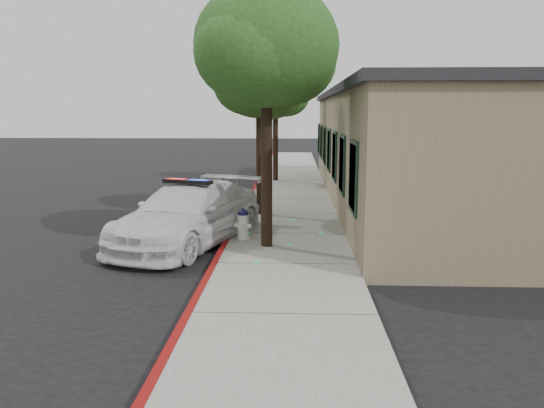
{
  "coord_description": "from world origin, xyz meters",
  "views": [
    {
      "loc": [
        1.8,
        -11.49,
        3.43
      ],
      "look_at": [
        1.27,
        1.44,
        1.22
      ],
      "focal_mm": 35.8,
      "sensor_mm": 36.0,
      "label": 1
    }
  ],
  "objects_px": {
    "fire_hydrant": "(243,224)",
    "street_tree_near": "(267,51)",
    "police_car": "(188,214)",
    "clapboard_building": "(425,147)",
    "street_tree_mid": "(260,83)",
    "street_tree_far": "(276,93)"
  },
  "relations": [
    {
      "from": "clapboard_building",
      "to": "street_tree_mid",
      "type": "bearing_deg",
      "value": -152.66
    },
    {
      "from": "clapboard_building",
      "to": "street_tree_near",
      "type": "relative_size",
      "value": 3.33
    },
    {
      "from": "clapboard_building",
      "to": "street_tree_far",
      "type": "bearing_deg",
      "value": 135.72
    },
    {
      "from": "clapboard_building",
      "to": "street_tree_near",
      "type": "height_order",
      "value": "street_tree_near"
    },
    {
      "from": "police_car",
      "to": "fire_hydrant",
      "type": "relative_size",
      "value": 7.28
    },
    {
      "from": "street_tree_mid",
      "to": "street_tree_far",
      "type": "height_order",
      "value": "street_tree_mid"
    },
    {
      "from": "street_tree_far",
      "to": "police_car",
      "type": "bearing_deg",
      "value": -98.57
    },
    {
      "from": "clapboard_building",
      "to": "street_tree_far",
      "type": "relative_size",
      "value": 3.78
    },
    {
      "from": "fire_hydrant",
      "to": "street_tree_near",
      "type": "xyz_separation_m",
      "value": [
        0.66,
        -0.65,
        4.27
      ]
    },
    {
      "from": "fire_hydrant",
      "to": "police_car",
      "type": "bearing_deg",
      "value": -166.51
    },
    {
      "from": "police_car",
      "to": "street_tree_near",
      "type": "distance_m",
      "value": 4.58
    },
    {
      "from": "fire_hydrant",
      "to": "street_tree_near",
      "type": "height_order",
      "value": "street_tree_near"
    },
    {
      "from": "street_tree_near",
      "to": "street_tree_far",
      "type": "bearing_deg",
      "value": 90.94
    },
    {
      "from": "clapboard_building",
      "to": "fire_hydrant",
      "type": "bearing_deg",
      "value": -132.55
    },
    {
      "from": "clapboard_building",
      "to": "police_car",
      "type": "relative_size",
      "value": 3.51
    },
    {
      "from": "street_tree_far",
      "to": "clapboard_building",
      "type": "bearing_deg",
      "value": -44.28
    },
    {
      "from": "police_car",
      "to": "street_tree_far",
      "type": "height_order",
      "value": "street_tree_far"
    },
    {
      "from": "fire_hydrant",
      "to": "street_tree_near",
      "type": "distance_m",
      "value": 4.37
    },
    {
      "from": "street_tree_mid",
      "to": "street_tree_far",
      "type": "xyz_separation_m",
      "value": [
        0.23,
        8.71,
        -0.01
      ]
    },
    {
      "from": "street_tree_near",
      "to": "street_tree_mid",
      "type": "distance_m",
      "value": 4.37
    },
    {
      "from": "clapboard_building",
      "to": "street_tree_near",
      "type": "bearing_deg",
      "value": -126.79
    },
    {
      "from": "police_car",
      "to": "fire_hydrant",
      "type": "xyz_separation_m",
      "value": [
        1.42,
        0.01,
        -0.24
      ]
    }
  ]
}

